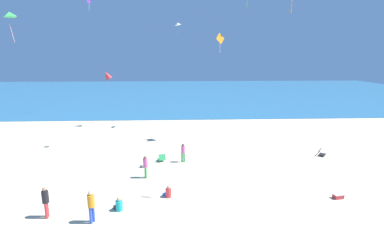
# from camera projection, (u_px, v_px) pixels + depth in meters

# --- Properties ---
(ground_plane) EXTENTS (120.00, 120.00, 0.00)m
(ground_plane) POSITION_uv_depth(u_px,v_px,m) (189.00, 161.00, 22.59)
(ground_plane) COLOR beige
(ocean_water) EXTENTS (120.00, 60.00, 0.05)m
(ocean_water) POSITION_uv_depth(u_px,v_px,m) (182.00, 92.00, 66.49)
(ocean_water) COLOR teal
(ocean_water) RESTS_ON ground_plane
(beach_chair_near_camera) EXTENTS (0.72, 0.78, 0.60)m
(beach_chair_near_camera) POSITION_uv_depth(u_px,v_px,m) (162.00, 158.00, 22.45)
(beach_chair_near_camera) COLOR #2D9956
(beach_chair_near_camera) RESTS_ON ground_plane
(beach_chair_mid_beach) EXTENTS (0.84, 0.84, 0.62)m
(beach_chair_mid_beach) POSITION_uv_depth(u_px,v_px,m) (321.00, 153.00, 23.73)
(beach_chair_mid_beach) COLOR black
(beach_chair_mid_beach) RESTS_ON ground_plane
(beach_chair_far_right) EXTENTS (0.74, 0.75, 0.51)m
(beach_chair_far_right) POSITION_uv_depth(u_px,v_px,m) (145.00, 164.00, 21.35)
(beach_chair_far_right) COLOR white
(beach_chair_far_right) RESTS_ON ground_plane
(cooler_box) EXTENTS (0.61, 0.44, 0.27)m
(cooler_box) POSITION_uv_depth(u_px,v_px,m) (338.00, 196.00, 16.60)
(cooler_box) COLOR red
(cooler_box) RESTS_ON ground_plane
(person_0) EXTENTS (0.44, 0.44, 1.69)m
(person_0) POSITION_uv_depth(u_px,v_px,m) (91.00, 204.00, 14.00)
(person_0) COLOR blue
(person_0) RESTS_ON ground_plane
(person_1) EXTENTS (0.59, 0.61, 0.70)m
(person_1) POSITION_uv_depth(u_px,v_px,m) (168.00, 193.00, 16.75)
(person_1) COLOR red
(person_1) RESTS_ON ground_plane
(person_2) EXTENTS (0.31, 0.31, 1.49)m
(person_2) POSITION_uv_depth(u_px,v_px,m) (183.00, 151.00, 22.17)
(person_2) COLOR green
(person_2) RESTS_ON ground_plane
(person_4) EXTENTS (0.37, 0.37, 1.54)m
(person_4) POSITION_uv_depth(u_px,v_px,m) (145.00, 165.00, 19.27)
(person_4) COLOR green
(person_4) RESTS_ON ground_plane
(person_6) EXTENTS (0.38, 0.38, 1.65)m
(person_6) POSITION_uv_depth(u_px,v_px,m) (46.00, 200.00, 14.45)
(person_6) COLOR red
(person_6) RESTS_ON ground_plane
(person_7) EXTENTS (0.63, 0.67, 0.76)m
(person_7) POSITION_uv_depth(u_px,v_px,m) (119.00, 205.00, 15.28)
(person_7) COLOR #19ADB2
(person_7) RESTS_ON ground_plane
(kite_green) EXTENTS (0.60, 0.78, 1.63)m
(kite_green) POSITION_uv_depth(u_px,v_px,m) (9.00, 14.00, 15.73)
(kite_green) COLOR green
(kite_orange) EXTENTS (0.84, 0.65, 1.75)m
(kite_orange) POSITION_uv_depth(u_px,v_px,m) (220.00, 39.00, 25.96)
(kite_orange) COLOR orange
(kite_purple) EXTENTS (0.51, 0.32, 1.46)m
(kite_purple) POSITION_uv_depth(u_px,v_px,m) (89.00, 2.00, 38.32)
(kite_purple) COLOR purple
(kite_red) EXTENTS (1.25, 0.95, 1.87)m
(kite_red) POSITION_uv_depth(u_px,v_px,m) (107.00, 75.00, 32.65)
(kite_red) COLOR red
(kite_white) EXTENTS (0.59, 0.77, 1.50)m
(kite_white) POSITION_uv_depth(u_px,v_px,m) (177.00, 24.00, 30.96)
(kite_white) COLOR white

